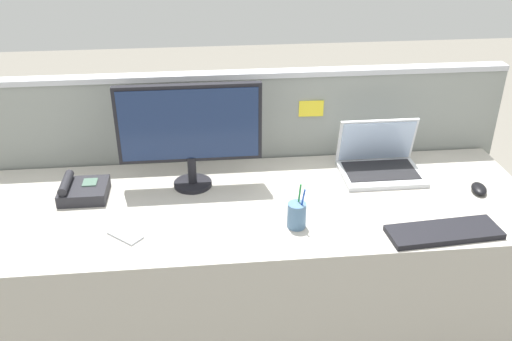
# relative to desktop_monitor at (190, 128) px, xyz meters

# --- Properties ---
(ground_plane) EXTENTS (10.00, 10.00, 0.00)m
(ground_plane) POSITION_rel_desktop_monitor_xyz_m (0.26, -0.17, -1.01)
(ground_plane) COLOR slate
(desk) EXTENTS (2.27, 0.78, 0.75)m
(desk) POSITION_rel_desktop_monitor_xyz_m (0.26, -0.17, -0.64)
(desk) COLOR #ADA89E
(desk) RESTS_ON ground_plane
(cubicle_divider) EXTENTS (2.37, 0.08, 1.16)m
(cubicle_divider) POSITION_rel_desktop_monitor_xyz_m (0.26, 0.25, -0.43)
(cubicle_divider) COLOR gray
(cubicle_divider) RESTS_ON ground_plane
(desktop_monitor) EXTENTS (0.59, 0.16, 0.45)m
(desktop_monitor) POSITION_rel_desktop_monitor_xyz_m (0.00, 0.00, 0.00)
(desktop_monitor) COLOR black
(desktop_monitor) RESTS_ON desk
(laptop) EXTENTS (0.35, 0.26, 0.23)m
(laptop) POSITION_rel_desktop_monitor_xyz_m (0.82, 0.04, -0.21)
(laptop) COLOR silver
(laptop) RESTS_ON desk
(desk_phone) EXTENTS (0.19, 0.18, 0.09)m
(desk_phone) POSITION_rel_desktop_monitor_xyz_m (-0.45, -0.06, -0.23)
(desk_phone) COLOR #232328
(desk_phone) RESTS_ON desk
(keyboard_main) EXTENTS (0.43, 0.17, 0.02)m
(keyboard_main) POSITION_rel_desktop_monitor_xyz_m (0.92, -0.47, -0.25)
(keyboard_main) COLOR black
(keyboard_main) RESTS_ON desk
(computer_mouse_right_hand) EXTENTS (0.08, 0.11, 0.03)m
(computer_mouse_right_hand) POSITION_rel_desktop_monitor_xyz_m (1.19, -0.19, -0.25)
(computer_mouse_right_hand) COLOR black
(computer_mouse_right_hand) RESTS_ON desk
(pen_cup) EXTENTS (0.07, 0.07, 0.18)m
(pen_cup) POSITION_rel_desktop_monitor_xyz_m (0.39, -0.36, -0.21)
(pen_cup) COLOR #4C7093
(pen_cup) RESTS_ON desk
(cell_phone_silver_slab) EXTENTS (0.14, 0.13, 0.01)m
(cell_phone_silver_slab) POSITION_rel_desktop_monitor_xyz_m (-0.25, -0.36, -0.26)
(cell_phone_silver_slab) COLOR #B7BAC1
(cell_phone_silver_slab) RESTS_ON desk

